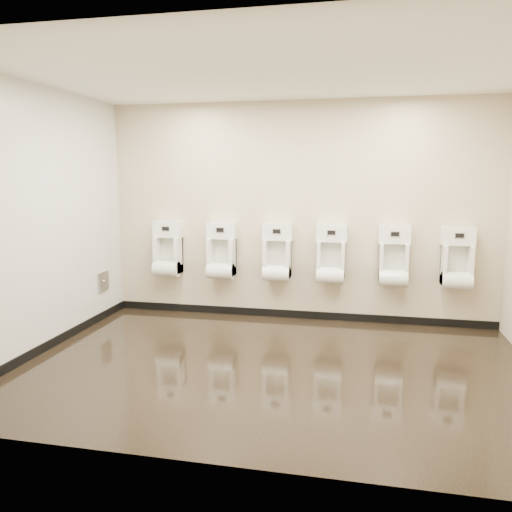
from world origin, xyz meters
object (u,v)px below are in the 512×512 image
at_px(urinal_3, 331,258).
at_px(urinal_4, 394,260).
at_px(urinal_2, 277,256).
at_px(urinal_1, 221,255).
at_px(access_panel, 103,281).
at_px(urinal_0, 168,253).
at_px(urinal_5, 457,263).

xyz_separation_m(urinal_3, urinal_4, (0.76, 0.00, 0.00)).
bearing_deg(urinal_2, urinal_1, 180.00).
bearing_deg(urinal_1, urinal_3, 0.00).
height_order(access_panel, urinal_2, urinal_2).
bearing_deg(urinal_4, access_panel, -173.50).
bearing_deg(urinal_4, urinal_2, 180.00).
distance_m(access_panel, urinal_3, 2.97).
height_order(access_panel, urinal_1, urinal_1).
height_order(urinal_1, urinal_4, same).
bearing_deg(urinal_2, urinal_4, 0.00).
bearing_deg(urinal_0, urinal_1, 0.00).
xyz_separation_m(urinal_0, urinal_3, (2.18, 0.00, 0.00)).
height_order(urinal_0, urinal_2, same).
distance_m(urinal_0, urinal_4, 2.95).
bearing_deg(urinal_3, urinal_0, 180.00).
height_order(urinal_0, urinal_4, same).
distance_m(urinal_2, urinal_3, 0.69).
relative_size(urinal_3, urinal_5, 1.00).
xyz_separation_m(urinal_1, urinal_3, (1.43, 0.00, 0.00)).
distance_m(urinal_0, urinal_5, 3.68).
bearing_deg(access_panel, urinal_5, 5.43).
height_order(urinal_1, urinal_2, same).
relative_size(urinal_2, urinal_5, 1.00).
relative_size(urinal_1, urinal_3, 1.00).
height_order(access_panel, urinal_3, urinal_3).
height_order(urinal_0, urinal_1, same).
relative_size(access_panel, urinal_1, 0.34).
relative_size(access_panel, urinal_0, 0.34).
bearing_deg(urinal_0, urinal_2, 0.00).
bearing_deg(urinal_4, urinal_3, 180.00).
relative_size(urinal_0, urinal_5, 1.00).
xyz_separation_m(access_panel, urinal_0, (0.74, 0.42, 0.34)).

